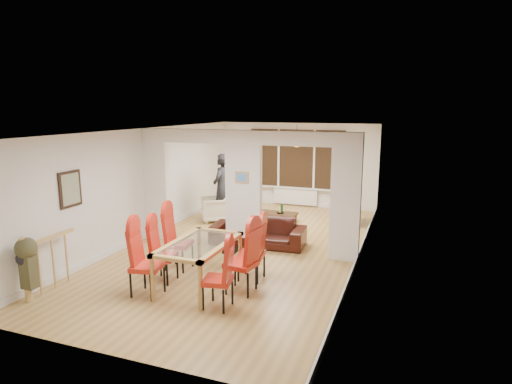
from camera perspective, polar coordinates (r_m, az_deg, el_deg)
The scene contains 24 objects.
floor at distance 9.62m, azimuth -1.62°, elevation -7.42°, with size 5.00×9.00×0.01m, color #B28847.
room_walls at distance 9.28m, azimuth -1.67°, elevation 0.21°, with size 5.00×9.00×2.60m, color silver, non-canonical shape.
divider_wall at distance 9.28m, azimuth -1.67°, elevation 0.21°, with size 5.00×0.18×2.60m, color white.
bay_window_blinds at distance 13.43m, azimuth 5.40°, elevation 4.46°, with size 3.00×0.08×1.80m, color black.
radiator at distance 13.58m, azimuth 5.27°, elevation -0.60°, with size 1.40×0.08×0.50m, color white.
pendant_light at distance 12.19m, azimuth 5.45°, elevation 6.84°, with size 0.36×0.36×0.36m, color orange.
stair_newel at distance 8.11m, azimuth -25.71°, elevation -8.05°, with size 0.40×1.20×1.10m, color tan, non-canonical shape.
wall_poster at distance 8.56m, azimuth -23.53°, elevation 0.37°, with size 0.04×0.52×0.67m, color gray.
pillar_photo at distance 9.14m, azimuth -1.91°, elevation 1.95°, with size 0.30×0.03×0.25m, color #4C8CD8.
dining_table at distance 7.58m, azimuth -7.50°, elevation -9.53°, with size 0.96×1.70×0.80m, color #AD823F, non-canonical shape.
dining_chair_la at distance 7.34m, azimuth -14.37°, elevation -8.93°, with size 0.47×0.47×1.18m, color #B62112, non-canonical shape.
dining_chair_lb at distance 7.87m, azimuth -12.29°, elevation -7.84°, with size 0.43×0.43×1.08m, color #B62112, non-canonical shape.
dining_chair_lc at distance 8.37m, azimuth -10.32°, elevation -6.29°, with size 0.46×0.46×1.16m, color #B62112, non-canonical shape.
dining_chair_ra at distance 6.75m, azimuth -5.15°, elevation -10.98°, with size 0.42×0.42×1.06m, color #B62112, non-canonical shape.
dining_chair_rb at distance 7.23m, azimuth -2.00°, elevation -8.89°, with size 0.47×0.47×1.18m, color #B62112, non-canonical shape.
dining_chair_rc at distance 7.75m, azimuth -0.62°, elevation -7.72°, with size 0.44×0.44×1.11m, color #B62112, non-canonical shape.
sofa at distance 9.74m, azimuth 0.27°, elevation -5.26°, with size 2.12×0.83×0.62m, color black.
armchair at distance 11.78m, azimuth -5.50°, elevation -2.26°, with size 0.73×0.71×0.67m, color beige.
person at distance 11.69m, azimuth -4.60°, elevation 0.61°, with size 0.44×0.68×1.85m, color black.
television at distance 11.79m, azimuth 12.81°, elevation -2.77°, with size 0.13×0.97×0.56m, color black.
coffee_table at distance 11.70m, azimuth 2.70°, elevation -3.37°, with size 1.11×0.55×0.25m, color #322011, non-canonical shape.
bottle at distance 11.56m, azimuth 3.46°, elevation -2.20°, with size 0.07×0.07×0.27m, color #143F19.
bowl at distance 11.61m, azimuth 3.24°, elevation -2.72°, with size 0.20×0.20×0.05m, color #322011.
shoes at distance 9.30m, azimuth -3.47°, elevation -7.73°, with size 0.26×0.28×0.11m, color black, non-canonical shape.
Camera 1 is at (3.39, -8.45, 3.08)m, focal length 30.00 mm.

